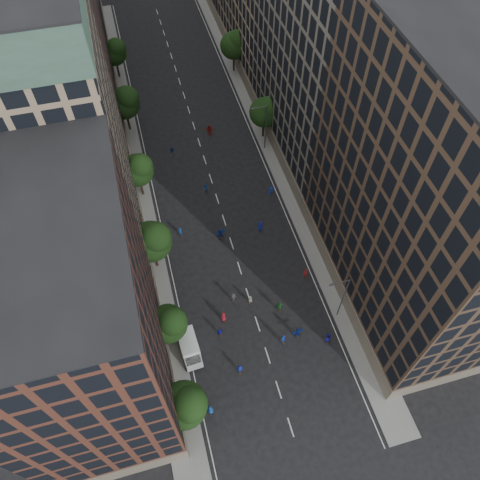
{
  "coord_description": "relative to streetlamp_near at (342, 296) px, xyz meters",
  "views": [
    {
      "loc": [
        -9.31,
        -11.88,
        56.4
      ],
      "look_at": [
        0.98,
        25.86,
        2.0
      ],
      "focal_mm": 35.0,
      "sensor_mm": 36.0,
      "label": 1
    }
  ],
  "objects": [
    {
      "name": "ground",
      "position": [
        -10.37,
        28.0,
        -5.17
      ],
      "size": [
        240.0,
        240.0,
        0.0
      ],
      "primitive_type": "plane",
      "color": "black",
      "rests_on": "ground"
    },
    {
      "name": "sidewalk_left",
      "position": [
        -22.37,
        35.5,
        -5.09
      ],
      "size": [
        4.0,
        105.0,
        0.15
      ],
      "primitive_type": "cube",
      "color": "slate",
      "rests_on": "ground"
    },
    {
      "name": "sidewalk_right",
      "position": [
        1.63,
        35.5,
        -5.09
      ],
      "size": [
        4.0,
        105.0,
        0.15
      ],
      "primitive_type": "cube",
      "color": "slate",
      "rests_on": "ground"
    },
    {
      "name": "bldg_left_a",
      "position": [
        -29.37,
        -1.0,
        9.83
      ],
      "size": [
        14.0,
        22.0,
        30.0
      ],
      "primitive_type": "cube",
      "color": "#522A1F",
      "rests_on": "ground"
    },
    {
      "name": "bldg_left_b",
      "position": [
        -29.37,
        23.0,
        11.83
      ],
      "size": [
        14.0,
        26.0,
        34.0
      ],
      "primitive_type": "cube",
      "color": "#998164",
      "rests_on": "ground"
    },
    {
      "name": "bldg_left_c",
      "position": [
        -29.37,
        46.0,
        8.83
      ],
      "size": [
        14.0,
        20.0,
        28.0
      ],
      "primitive_type": "cube",
      "color": "#522A1F",
      "rests_on": "ground"
    },
    {
      "name": "bldg_right_a",
      "position": [
        8.63,
        3.0,
        12.83
      ],
      "size": [
        14.0,
        30.0,
        36.0
      ],
      "primitive_type": "cube",
      "color": "#4A3628",
      "rests_on": "ground"
    },
    {
      "name": "bldg_right_b",
      "position": [
        8.63,
        32.0,
        11.33
      ],
      "size": [
        14.0,
        28.0,
        33.0
      ],
      "primitive_type": "cube",
      "color": "#686056",
      "rests_on": "ground"
    },
    {
      "name": "tree_left_0",
      "position": [
        -21.38,
        -8.15,
        0.79
      ],
      "size": [
        5.2,
        5.2,
        8.83
      ],
      "color": "black",
      "rests_on": "ground"
    },
    {
      "name": "tree_left_1",
      "position": [
        -21.39,
        1.86,
        0.38
      ],
      "size": [
        4.8,
        4.8,
        8.21
      ],
      "color": "black",
      "rests_on": "ground"
    },
    {
      "name": "tree_left_2",
      "position": [
        -21.36,
        13.83,
        1.19
      ],
      "size": [
        5.6,
        5.6,
        9.45
      ],
      "color": "black",
      "rests_on": "ground"
    },
    {
      "name": "tree_left_3",
      "position": [
        -21.38,
        27.85,
        0.65
      ],
      "size": [
        5.0,
        5.0,
        8.58
      ],
      "color": "black",
      "rests_on": "ground"
    },
    {
      "name": "tree_left_4",
      "position": [
        -21.37,
        43.84,
        0.93
      ],
      "size": [
        5.4,
        5.4,
        9.08
      ],
      "color": "black",
      "rests_on": "ground"
    },
    {
      "name": "tree_left_5",
      "position": [
        -21.39,
        59.86,
        0.51
      ],
      "size": [
        4.8,
        4.8,
        8.33
      ],
      "color": "black",
      "rests_on": "ground"
    },
    {
      "name": "tree_right_a",
      "position": [
        1.02,
        35.85,
        0.46
      ],
      "size": [
        5.0,
        5.0,
        8.39
      ],
      "color": "black",
      "rests_on": "ground"
    },
    {
      "name": "tree_right_b",
      "position": [
        1.02,
        55.85,
        0.79
      ],
      "size": [
        5.2,
        5.2,
        8.83
      ],
      "color": "black",
      "rests_on": "ground"
    },
    {
      "name": "streetlamp_near",
      "position": [
        0.0,
        0.0,
        0.0
      ],
      "size": [
        2.64,
        0.22,
        9.06
      ],
      "color": "#595B60",
      "rests_on": "ground"
    },
    {
      "name": "streetlamp_far",
      "position": [
        0.0,
        33.0,
        0.0
      ],
      "size": [
        2.64,
        0.22,
        9.06
      ],
      "color": "#595B60",
      "rests_on": "ground"
    },
    {
      "name": "cargo_van",
      "position": [
        -19.68,
        0.01,
        -3.79
      ],
      "size": [
        2.6,
        5.05,
        2.62
      ],
      "rotation": [
        0.0,
        0.0,
        0.06
      ],
      "color": "white",
      "rests_on": "ground"
    },
    {
      "name": "skater_0",
      "position": [
        -18.87,
        -7.9,
        -4.32
      ],
      "size": [
        0.92,
        0.69,
        1.69
      ],
      "primitive_type": "imported",
      "rotation": [
        0.0,
        0.0,
        2.93
      ],
      "color": "#1349A1",
      "rests_on": "ground"
    },
    {
      "name": "skater_1",
      "position": [
        -8.0,
        -1.81,
        -4.22
      ],
      "size": [
        0.81,
        0.69,
        1.89
      ],
      "primitive_type": "imported",
      "rotation": [
        0.0,
        0.0,
        3.55
      ],
      "color": "#1333A0",
      "rests_on": "ground"
    },
    {
      "name": "skater_2",
      "position": [
        -2.54,
        -3.13,
        -4.2
      ],
      "size": [
        0.98,
        0.78,
        1.94
      ],
      "primitive_type": "imported",
      "rotation": [
        0.0,
        0.0,
        3.2
      ],
      "color": "#1D17BE",
      "rests_on": "ground"
    },
    {
      "name": "skater_3",
      "position": [
        -14.3,
        -4.1,
        -4.42
      ],
      "size": [
        1.01,
        0.63,
        1.49
      ],
      "primitive_type": "imported",
      "rotation": [
        0.0,
        0.0,
        3.06
      ],
      "color": "#1426A2",
      "rests_on": "ground"
    },
    {
      "name": "skater_4",
      "position": [
        -15.49,
        1.32,
        -4.4
      ],
      "size": [
        0.96,
        0.56,
        1.54
      ],
      "primitive_type": "imported",
      "rotation": [
        0.0,
        0.0,
        3.35
      ],
      "color": "#151DAF",
      "rests_on": "ground"
    },
    {
      "name": "skater_5",
      "position": [
        -5.9,
        -1.45,
        -4.23
      ],
      "size": [
        1.77,
        0.65,
        1.88
      ],
      "primitive_type": "imported",
      "rotation": [
        0.0,
        0.0,
        3.2
      ],
      "color": "#13329D",
      "rests_on": "ground"
    },
    {
      "name": "skater_6",
      "position": [
        -14.52,
        3.24,
        -4.3
      ],
      "size": [
        0.99,
        0.81,
        1.74
      ],
      "primitive_type": "imported",
      "rotation": [
        0.0,
        0.0,
        3.49
      ],
      "color": "#A51B2B",
      "rests_on": "ground"
    },
    {
      "name": "skater_7",
      "position": [
        -1.87,
        6.77,
        -4.28
      ],
      "size": [
        0.75,
        0.63,
        1.77
      ],
      "primitive_type": "imported",
      "rotation": [
        0.0,
        0.0,
        3.52
      ],
      "color": "#A91C22",
      "rests_on": "ground"
    },
    {
      "name": "skater_8",
      "position": [
        -10.46,
        4.83,
        -4.4
      ],
      "size": [
        0.8,
        0.65,
        1.53
      ],
      "primitive_type": "imported",
      "rotation": [
        0.0,
        0.0,
        3.25
      ],
      "color": "silver",
      "rests_on": "ground"
    },
    {
      "name": "skater_9",
      "position": [
        -12.56,
        5.71,
        -4.33
      ],
      "size": [
        1.15,
        0.74,
        1.68
      ],
      "primitive_type": "imported",
      "rotation": [
        0.0,
        0.0,
        3.25
      ],
      "color": "#3A393E",
      "rests_on": "ground"
    },
    {
      "name": "skater_10",
      "position": [
        -7.0,
        2.72,
        -4.21
      ],
      "size": [
        1.16,
        0.55,
        1.92
      ],
      "primitive_type": "imported",
      "rotation": [
        0.0,
        0.0,
        3.22
      ],
      "color": "#206C28",
      "rests_on": "ground"
    },
    {
      "name": "skater_11",
      "position": [
        -11.65,
        16.49,
        -4.23
      ],
      "size": [
        1.81,
        0.9,
        1.87
      ],
      "primitive_type": "imported",
      "rotation": [
        0.0,
        0.0,
        3.35
      ],
      "color": "#13329C",
      "rests_on": "ground"
    },
    {
      "name": "skater_12",
      "position": [
        -5.57,
        16.26,
        -4.27
      ],
      "size": [
        1.04,
        0.88,
        1.8
      ],
      "primitive_type": "imported",
      "rotation": [
        0.0,
        0.0,
        3.56
      ],
      "color": "#141EA6",
      "rests_on": "ground"
    },
    {
      "name": "skater_13",
      "position": [
        -17.33,
        18.45,
        -4.34
      ],
      "size": [
        0.7,
        0.56,
        1.66
      ],
      "primitive_type": "imported",
      "rotation": [
        0.0,
        0.0,
        3.45
      ],
      "color": "#1549AD",
      "rests_on": "ground"
    },
    {
      "name": "skater_14",
      "position": [
        -11.8,
        25.93,
        -4.35
      ],
      "size": [
        0.88,
        0.73,
        1.64
      ],
      "primitive_type": "imported",
      "rotation": [
        0.0,
        0.0,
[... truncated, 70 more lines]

